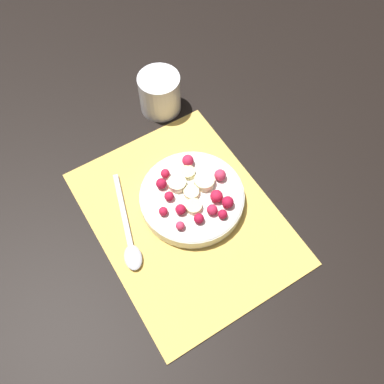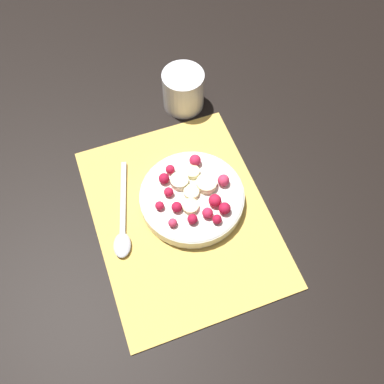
# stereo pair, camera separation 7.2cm
# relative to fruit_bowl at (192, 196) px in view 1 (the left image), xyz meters

# --- Properties ---
(ground_plane) EXTENTS (3.00, 3.00, 0.00)m
(ground_plane) POSITION_rel_fruit_bowl_xyz_m (0.02, -0.03, -0.02)
(ground_plane) COLOR black
(placemat) EXTENTS (0.38, 0.29, 0.01)m
(placemat) POSITION_rel_fruit_bowl_xyz_m (0.02, -0.03, -0.02)
(placemat) COLOR #E0B251
(placemat) RESTS_ON ground_plane
(fruit_bowl) EXTENTS (0.18, 0.18, 0.05)m
(fruit_bowl) POSITION_rel_fruit_bowl_xyz_m (0.00, 0.00, 0.00)
(fruit_bowl) COLOR silver
(fruit_bowl) RESTS_ON placemat
(spoon) EXTENTS (0.18, 0.07, 0.01)m
(spoon) POSITION_rel_fruit_bowl_xyz_m (0.01, -0.13, -0.01)
(spoon) COLOR #B2B2B7
(spoon) RESTS_ON placemat
(drinking_glass) EXTENTS (0.08, 0.08, 0.08)m
(drinking_glass) POSITION_rel_fruit_bowl_xyz_m (-0.22, 0.06, 0.02)
(drinking_glass) COLOR white
(drinking_glass) RESTS_ON ground_plane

